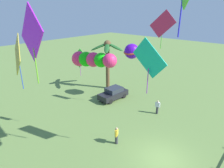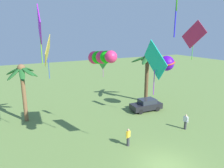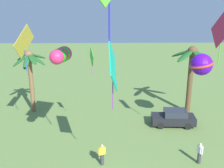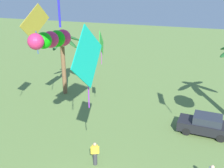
% 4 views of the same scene
% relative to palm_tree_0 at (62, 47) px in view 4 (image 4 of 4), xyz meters
% --- Properties ---
extents(palm_tree_0, '(3.31, 3.52, 6.38)m').
position_rel_palm_tree_0_xyz_m(palm_tree_0, '(0.00, 0.00, 0.00)').
color(palm_tree_0, brown).
rests_on(palm_tree_0, ground).
extents(parked_car_0, '(4.01, 1.98, 1.51)m').
position_rel_palm_tree_0_xyz_m(parked_car_0, '(13.70, -3.67, -4.07)').
color(parked_car_0, black).
rests_on(parked_car_0, ground).
extents(spectator_0, '(0.50, 0.38, 1.59)m').
position_rel_palm_tree_0_xyz_m(spectator_0, '(7.22, -9.75, -4.00)').
color(spectator_0, '#38383D').
rests_on(spectator_0, ground).
extents(kite_diamond_0, '(0.36, 1.62, 2.30)m').
position_rel_palm_tree_0_xyz_m(kite_diamond_0, '(6.47, -6.41, 2.20)').
color(kite_diamond_0, green).
extents(kite_diamond_1, '(0.48, 2.86, 3.97)m').
position_rel_palm_tree_0_xyz_m(kite_diamond_1, '(7.91, -11.96, 2.81)').
color(kite_diamond_1, '#11BC9B').
extents(kite_tube_6, '(1.00, 3.70, 1.26)m').
position_rel_palm_tree_0_xyz_m(kite_tube_6, '(4.78, -9.68, 2.99)').
color(kite_tube_6, '#E22A68').
extents(kite_diamond_7, '(0.86, 2.42, 3.52)m').
position_rel_palm_tree_0_xyz_m(kite_diamond_7, '(1.61, -6.50, 3.33)').
color(kite_diamond_7, gold).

